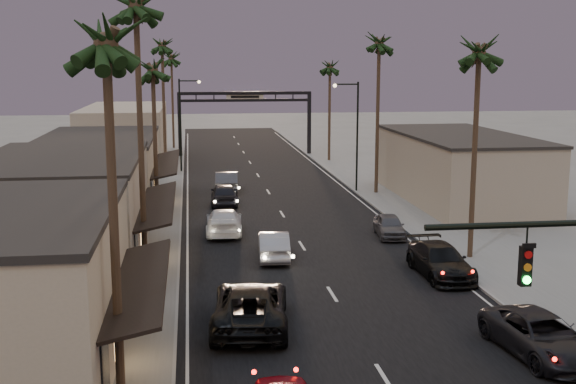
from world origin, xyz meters
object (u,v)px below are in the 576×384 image
object	(u,v)px
streetlight_right	(354,127)
palm_far	(171,55)
arch	(245,107)
palm_ra	(479,44)
oncoming_pickup	(250,306)
curbside_black	(440,261)
palm_la	(105,28)
palm_ld	(162,41)
palm_rc	(330,63)
palm_lc	(152,63)
curbside_near	(541,336)
streetlight_left	(183,117)
oncoming_silver	(274,245)
palm_rb	(379,38)

from	to	relation	value
streetlight_right	palm_far	distance (m)	36.85
arch	palm_ra	distance (m)	47.17
palm_far	oncoming_pickup	distance (m)	63.61
curbside_black	palm_la	bearing A→B (deg)	-141.38
palm_la	palm_far	bearing A→B (deg)	89.75
arch	palm_ld	xyz separation A→B (m)	(-8.60, -15.00, 6.88)
palm_rc	curbside_black	size ratio (longest dim) A/B	2.24
palm_lc	palm_far	xyz separation A→B (m)	(0.30, 42.00, 0.97)
curbside_black	palm_rc	bearing A→B (deg)	85.09
palm_la	palm_ld	size ratio (longest dim) A/B	0.93
palm_lc	oncoming_pickup	world-z (taller)	palm_lc
streetlight_right	palm_lc	distance (m)	18.66
oncoming_pickup	streetlight_right	bearing A→B (deg)	-103.86
curbside_near	curbside_black	distance (m)	10.04
streetlight_left	curbside_black	bearing A→B (deg)	-70.87
arch	palm_ra	xyz separation A→B (m)	(8.60, -46.00, 5.91)
arch	oncoming_pickup	xyz separation A→B (m)	(-4.07, -54.59, -4.65)
oncoming_pickup	curbside_black	distance (m)	11.46
arch	palm_la	xyz separation A→B (m)	(-8.60, -61.00, 5.91)
oncoming_silver	streetlight_left	bearing A→B (deg)	-76.97
arch	streetlight_right	bearing A→B (deg)	-74.53
streetlight_right	palm_ra	world-z (taller)	palm_ra
palm_lc	palm_ra	bearing A→B (deg)	-34.90
palm_lc	palm_ra	xyz separation A→B (m)	(17.20, -12.00, 0.97)
palm_la	palm_rb	xyz separation A→B (m)	(17.20, 35.00, 0.97)
oncoming_silver	curbside_black	world-z (taller)	curbside_black
palm_rc	arch	bearing A→B (deg)	145.11
palm_ra	streetlight_right	bearing A→B (deg)	94.57
palm_lc	palm_rb	size ratio (longest dim) A/B	0.86
palm_lc	palm_rb	bearing A→B (deg)	24.94
streetlight_left	palm_far	xyz separation A→B (m)	(-1.38, 20.00, 6.11)
palm_ld	palm_far	world-z (taller)	palm_ld
palm_ra	palm_rc	size ratio (longest dim) A/B	1.08
arch	oncoming_pickup	distance (m)	54.93
palm_lc	arch	bearing A→B (deg)	75.80
palm_la	palm_far	xyz separation A→B (m)	(0.30, 69.00, 0.00)
arch	oncoming_silver	xyz separation A→B (m)	(-1.94, -44.48, -4.78)
palm_lc	palm_rb	xyz separation A→B (m)	(17.20, 8.00, 1.95)
palm_ra	palm_far	distance (m)	56.58
arch	streetlight_right	xyz separation A→B (m)	(6.92, -25.00, -0.20)
streetlight_right	oncoming_silver	bearing A→B (deg)	-114.47
streetlight_left	palm_far	world-z (taller)	palm_far
streetlight_right	curbside_near	bearing A→B (deg)	-91.35
arch	palm_la	distance (m)	61.88
palm_lc	palm_rc	size ratio (longest dim) A/B	1.00
streetlight_left	palm_rc	bearing A→B (deg)	21.14
oncoming_pickup	curbside_black	xyz separation A→B (m)	(9.95, 5.69, -0.09)
palm_rb	palm_la	bearing A→B (deg)	-116.17
streetlight_right	palm_rc	xyz separation A→B (m)	(1.68, 19.00, 5.14)
arch	palm_ld	world-z (taller)	palm_ld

